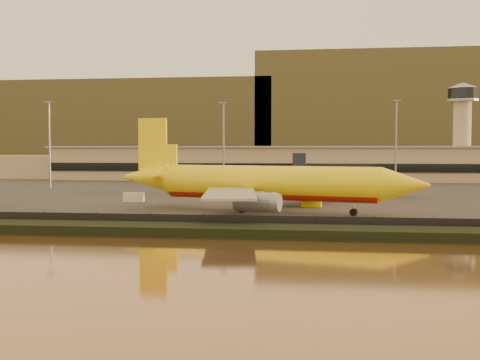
{
  "coord_description": "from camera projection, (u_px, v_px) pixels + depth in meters",
  "views": [
    {
      "loc": [
        18.37,
        -97.34,
        11.88
      ],
      "look_at": [
        3.95,
        12.0,
        6.1
      ],
      "focal_mm": 45.0,
      "sensor_mm": 36.0,
      "label": 1
    }
  ],
  "objects": [
    {
      "name": "ground",
      "position": [
        207.0,
        220.0,
        99.39
      ],
      "size": [
        900.0,
        900.0,
        0.0
      ],
      "primitive_type": "plane",
      "color": "black",
      "rests_on": "ground"
    },
    {
      "name": "embankment",
      "position": [
        184.0,
        230.0,
        82.52
      ],
      "size": [
        320.0,
        7.0,
        1.4
      ],
      "primitive_type": "cube",
      "color": "black",
      "rests_on": "ground"
    },
    {
      "name": "tarmac",
      "position": [
        262.0,
        185.0,
        193.44
      ],
      "size": [
        320.0,
        220.0,
        0.2
      ],
      "primitive_type": "cube",
      "color": "#2D2D2D",
      "rests_on": "ground"
    },
    {
      "name": "perimeter_fence",
      "position": [
        190.0,
        222.0,
        86.45
      ],
      "size": [
        300.0,
        0.05,
        2.2
      ],
      "primitive_type": "cube",
      "color": "black",
      "rests_on": "tarmac"
    },
    {
      "name": "terminal_building",
      "position": [
        231.0,
        164.0,
        225.26
      ],
      "size": [
        202.0,
        25.0,
        12.6
      ],
      "color": "tan",
      "rests_on": "tarmac"
    },
    {
      "name": "control_tower",
      "position": [
        462.0,
        122.0,
        218.82
      ],
      "size": [
        11.2,
        11.2,
        35.5
      ],
      "color": "tan",
      "rests_on": "tarmac"
    },
    {
      "name": "apron_light_masts",
      "position": [
        307.0,
        135.0,
        170.86
      ],
      "size": [
        152.2,
        12.2,
        25.4
      ],
      "color": "slate",
      "rests_on": "tarmac"
    },
    {
      "name": "distant_hills",
      "position": [
        265.0,
        122.0,
        437.08
      ],
      "size": [
        470.0,
        160.0,
        70.0
      ],
      "color": "brown",
      "rests_on": "ground"
    },
    {
      "name": "dhl_cargo_jet",
      "position": [
        263.0,
        183.0,
        110.28
      ],
      "size": [
        58.49,
        56.14,
        17.66
      ],
      "rotation": [
        0.0,
        0.0,
        -0.25
      ],
      "color": "yellow",
      "rests_on": "tarmac"
    },
    {
      "name": "white_narrowbody_jet",
      "position": [
        350.0,
        182.0,
        151.64
      ],
      "size": [
        34.6,
        32.71,
        10.5
      ],
      "rotation": [
        0.0,
        0.0,
        -0.43
      ],
      "color": "silver",
      "rests_on": "tarmac"
    },
    {
      "name": "gse_vehicle_yellow",
      "position": [
        312.0,
        202.0,
        120.63
      ],
      "size": [
        4.08,
        2.26,
        1.75
      ],
      "primitive_type": "cube",
      "rotation": [
        0.0,
        0.0,
        -0.14
      ],
      "color": "yellow",
      "rests_on": "tarmac"
    },
    {
      "name": "gse_vehicle_white",
      "position": [
        134.0,
        197.0,
        131.91
      ],
      "size": [
        4.61,
        2.4,
        2.0
      ],
      "primitive_type": "cube",
      "rotation": [
        0.0,
        0.0,
        0.09
      ],
      "color": "silver",
      "rests_on": "tarmac"
    }
  ]
}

